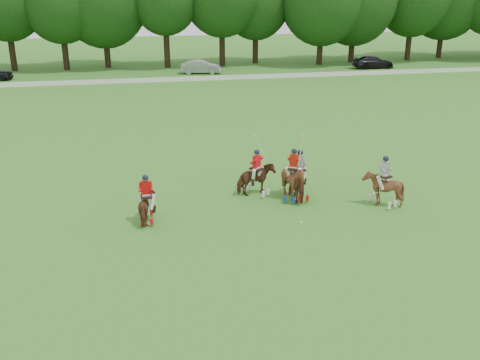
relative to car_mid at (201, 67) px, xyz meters
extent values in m
plane|color=#2D691E|center=(-3.24, -42.50, -0.73)|extent=(180.00, 180.00, 0.00)
cylinder|color=black|center=(-20.68, 6.42, 1.76)|extent=(0.70, 0.70, 4.98)
cylinder|color=black|center=(-14.87, 5.99, 1.59)|extent=(0.70, 0.70, 4.64)
cylinder|color=black|center=(-10.23, 7.02, 1.42)|extent=(0.70, 0.70, 4.31)
cylinder|color=black|center=(-3.28, 5.50, 1.89)|extent=(0.70, 0.70, 5.24)
cylinder|color=black|center=(3.38, 5.74, 1.86)|extent=(0.70, 0.70, 5.19)
cylinder|color=black|center=(7.82, 7.12, 1.51)|extent=(0.70, 0.70, 4.48)
cylinder|color=black|center=(15.29, 4.32, 1.38)|extent=(0.70, 0.70, 4.21)
cylinder|color=black|center=(20.01, 5.67, 1.30)|extent=(0.70, 0.70, 4.07)
cylinder|color=black|center=(27.92, 5.88, 1.67)|extent=(0.70, 0.70, 4.79)
cylinder|color=black|center=(33.35, 7.42, 1.49)|extent=(0.70, 0.70, 4.44)
cube|color=white|center=(-3.24, -4.50, -0.51)|extent=(120.00, 0.10, 0.44)
imported|color=gray|center=(0.00, 0.00, 0.00)|extent=(4.63, 2.26, 1.46)
imported|color=black|center=(20.43, 0.00, -0.02)|extent=(4.93, 2.09, 1.42)
imported|color=#472213|center=(-7.37, -38.76, -0.06)|extent=(0.78, 1.61, 1.34)
cube|color=black|center=(-7.37, -38.76, 0.43)|extent=(0.46, 0.57, 0.08)
cylinder|color=tan|center=(-7.67, -38.75, 0.35)|extent=(0.04, 0.21, 1.29)
imported|color=#472213|center=(-2.25, -36.69, 0.02)|extent=(1.95, 1.92, 1.50)
cube|color=black|center=(-2.25, -36.69, 0.57)|extent=(0.69, 0.71, 0.08)
cylinder|color=tan|center=(-2.02, -36.51, 1.49)|extent=(0.50, 0.62, 1.08)
imported|color=#472213|center=(-0.74, -37.55, 0.13)|extent=(2.00, 2.06, 1.73)
cube|color=black|center=(-0.74, -37.55, 0.77)|extent=(0.66, 0.71, 0.08)
cylinder|color=tan|center=(-0.49, -37.70, 1.69)|extent=(0.42, 0.68, 1.08)
imported|color=#472213|center=(-0.44, -37.50, 0.08)|extent=(1.03, 1.99, 1.63)
cube|color=black|center=(-0.44, -37.50, 0.68)|extent=(0.48, 0.59, 0.08)
cylinder|color=tan|center=(-0.74, -37.52, 0.60)|extent=(0.05, 0.21, 1.29)
imported|color=#472213|center=(2.95, -39.03, 0.07)|extent=(1.77, 1.85, 1.60)
cube|color=black|center=(2.95, -39.03, 0.65)|extent=(0.63, 0.69, 0.08)
cylinder|color=tan|center=(2.68, -39.15, 0.57)|extent=(0.11, 0.20, 1.29)
sphere|color=white|center=(-1.17, -40.17, -0.69)|extent=(0.09, 0.09, 0.09)
camera|label=1|loc=(-7.66, -59.41, 8.56)|focal=40.00mm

